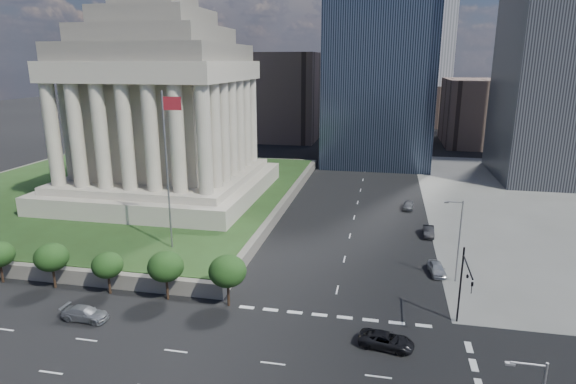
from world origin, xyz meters
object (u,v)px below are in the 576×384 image
(parked_sedan_mid, at_px, (429,231))
(parked_sedan_far, at_px, (408,205))
(war_memorial, at_px, (160,85))
(flagpole, at_px, (168,163))
(parked_sedan_near, at_px, (437,268))
(street_lamp_north, at_px, (458,237))
(traffic_signal_ne, at_px, (464,281))
(suv_grey, at_px, (85,314))
(pickup_truck, at_px, (386,341))

(parked_sedan_mid, height_order, parked_sedan_far, parked_sedan_far)
(parked_sedan_mid, bearing_deg, war_memorial, 172.02)
(flagpole, distance_m, parked_sedan_mid, 39.13)
(war_memorial, distance_m, parked_sedan_near, 54.30)
(flagpole, distance_m, street_lamp_north, 35.95)
(parked_sedan_mid, distance_m, parked_sedan_far, 13.54)
(traffic_signal_ne, height_order, parked_sedan_far, traffic_signal_ne)
(suv_grey, bearing_deg, traffic_signal_ne, -80.08)
(street_lamp_north, bearing_deg, parked_sedan_far, 98.59)
(suv_grey, xyz_separation_m, parked_sedan_far, (33.26, 45.37, 0.03))
(street_lamp_north, distance_m, parked_sedan_mid, 16.21)
(flagpole, relative_size, street_lamp_north, 2.00)
(suv_grey, bearing_deg, street_lamp_north, -64.48)
(pickup_truck, distance_m, parked_sedan_far, 44.30)
(pickup_truck, bearing_deg, flagpole, 71.44)
(street_lamp_north, height_order, parked_sedan_far, street_lamp_north)
(pickup_truck, bearing_deg, parked_sedan_far, 4.94)
(street_lamp_north, bearing_deg, parked_sedan_mid, 96.80)
(pickup_truck, distance_m, suv_grey, 29.86)
(suv_grey, xyz_separation_m, parked_sedan_mid, (35.76, 32.06, 0.02))
(pickup_truck, bearing_deg, parked_sedan_mid, -1.50)
(war_memorial, relative_size, pickup_truck, 7.77)
(flagpole, bearing_deg, parked_sedan_far, 43.87)
(war_memorial, relative_size, suv_grey, 8.10)
(parked_sedan_mid, bearing_deg, flagpole, -152.31)
(street_lamp_north, distance_m, suv_grey, 41.44)
(street_lamp_north, bearing_deg, traffic_signal_ne, -94.19)
(street_lamp_north, relative_size, parked_sedan_near, 2.34)
(traffic_signal_ne, relative_size, parked_sedan_near, 1.87)
(parked_sedan_near, height_order, parked_sedan_mid, parked_sedan_near)
(street_lamp_north, relative_size, parked_sedan_far, 2.34)
(traffic_signal_ne, bearing_deg, war_memorial, 143.58)
(parked_sedan_far, bearing_deg, pickup_truck, -87.46)
(war_memorial, distance_m, flagpole, 28.16)
(pickup_truck, height_order, parked_sedan_far, parked_sedan_far)
(war_memorial, bearing_deg, traffic_signal_ne, -36.42)
(street_lamp_north, bearing_deg, pickup_truck, -116.54)
(flagpole, xyz_separation_m, parked_sedan_far, (30.83, 29.64, -12.39))
(traffic_signal_ne, height_order, parked_sedan_near, traffic_signal_ne)
(suv_grey, xyz_separation_m, parked_sedan_near, (35.76, 18.50, 0.03))
(war_memorial, height_order, flagpole, war_memorial)
(suv_grey, bearing_deg, parked_sedan_mid, -46.60)
(war_memorial, relative_size, parked_sedan_near, 9.12)
(parked_sedan_far, bearing_deg, parked_sedan_near, -77.71)
(pickup_truck, xyz_separation_m, parked_sedan_mid, (5.93, 30.86, 0.02))
(traffic_signal_ne, bearing_deg, parked_sedan_far, 95.01)
(traffic_signal_ne, height_order, street_lamp_north, street_lamp_north)
(flagpole, relative_size, parked_sedan_mid, 4.56)
(war_memorial, distance_m, suv_grey, 45.85)
(pickup_truck, bearing_deg, suv_grey, 101.69)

